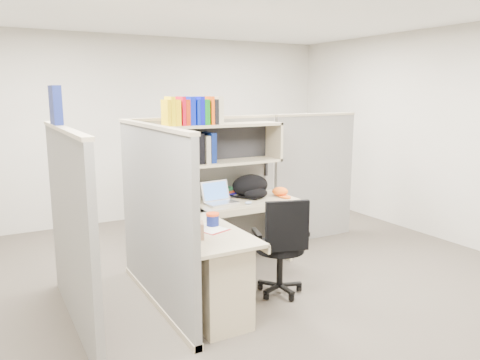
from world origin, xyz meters
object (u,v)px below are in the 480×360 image
snack_canister (213,219)px  laptop (221,193)px  desk (220,259)px  backpack (253,186)px  task_chair (281,261)px

snack_canister → laptop: bearing=58.3°
laptop → snack_canister: (-0.44, -0.71, -0.06)m
desk → laptop: laptop is taller
backpack → task_chair: size_ratio=0.45×
desk → task_chair: bearing=-7.8°
laptop → snack_canister: 0.84m
backpack → task_chair: (-0.26, -0.97, -0.52)m
task_chair → snack_canister: bearing=164.9°
laptop → task_chair: (0.18, -0.88, -0.51)m
desk → task_chair: 0.61m
task_chair → laptop: bearing=101.8°
backpack → laptop: bearing=176.0°
laptop → snack_canister: bearing=-127.0°
backpack → snack_canister: (-0.89, -0.80, -0.07)m
desk → snack_canister: (-0.03, 0.09, 0.35)m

